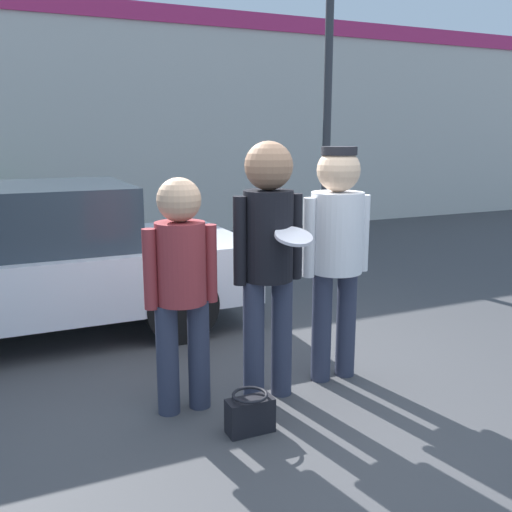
# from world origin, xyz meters

# --- Properties ---
(ground_plane) EXTENTS (56.00, 56.00, 0.00)m
(ground_plane) POSITION_xyz_m (0.00, 0.00, 0.00)
(ground_plane) COLOR #3F3F42
(storefront_building) EXTENTS (24.00, 0.22, 4.04)m
(storefront_building) POSITION_xyz_m (0.00, 6.98, 2.05)
(storefront_building) COLOR silver
(storefront_building) RESTS_ON ground
(person_left) EXTENTS (0.50, 0.33, 1.59)m
(person_left) POSITION_xyz_m (-0.70, 0.20, 0.93)
(person_left) COLOR #2D3347
(person_left) RESTS_ON ground
(person_middle_with_frisbee) EXTENTS (0.51, 0.54, 1.82)m
(person_middle_with_frisbee) POSITION_xyz_m (-0.09, 0.14, 1.10)
(person_middle_with_frisbee) COLOR #2D3347
(person_middle_with_frisbee) RESTS_ON ground
(person_right) EXTENTS (0.56, 0.39, 1.77)m
(person_right) POSITION_xyz_m (0.51, 0.23, 1.09)
(person_right) COLOR #2D3347
(person_right) RESTS_ON ground
(parked_car_near) EXTENTS (4.21, 1.81, 1.41)m
(parked_car_near) POSITION_xyz_m (-1.66, 2.27, 0.71)
(parked_car_near) COLOR silver
(parked_car_near) RESTS_ON ground
(handbag) EXTENTS (0.30, 0.23, 0.26)m
(handbag) POSITION_xyz_m (-0.41, -0.27, 0.13)
(handbag) COLOR black
(handbag) RESTS_ON ground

